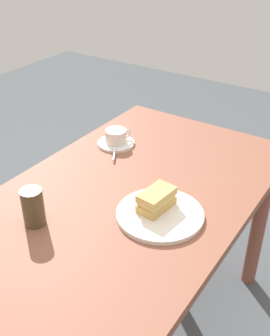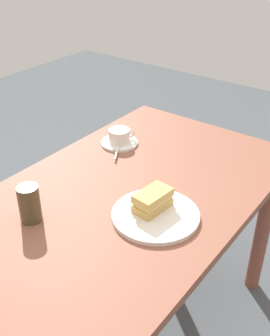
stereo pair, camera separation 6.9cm
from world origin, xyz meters
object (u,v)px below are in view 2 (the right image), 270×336
at_px(coffee_cup, 120,135).
at_px(drinking_glass, 29,204).
at_px(sandwich_front, 153,200).
at_px(sandwich_plate, 156,215).
at_px(dining_table, 127,217).
at_px(coffee_saucer, 119,143).
at_px(spoon, 117,150).

bearing_deg(coffee_cup, drinking_glass, -170.41).
xyz_separation_m(sandwich_front, drinking_glass, (-0.24, 0.27, 0.01)).
relative_size(sandwich_plate, coffee_cup, 2.60).
distance_m(sandwich_front, drinking_glass, 0.36).
xyz_separation_m(dining_table, sandwich_front, (-0.04, -0.13, 0.15)).
height_order(sandwich_front, coffee_saucer, sandwich_front).
bearing_deg(spoon, coffee_saucer, 31.77).
height_order(dining_table, sandwich_front, sandwich_front).
height_order(sandwich_front, spoon, sandwich_front).
distance_m(sandwich_plate, spoon, 0.41).
relative_size(sandwich_front, drinking_glass, 1.07).
height_order(sandwich_front, drinking_glass, drinking_glass).
relative_size(coffee_cup, spoon, 1.13).
xyz_separation_m(sandwich_plate, sandwich_front, (0.01, 0.02, 0.04)).
xyz_separation_m(dining_table, coffee_cup, (0.24, 0.23, 0.15)).
height_order(dining_table, coffee_cup, coffee_cup).
xyz_separation_m(sandwich_front, spoon, (0.22, 0.32, -0.03)).
xyz_separation_m(dining_table, spoon, (0.18, 0.19, 0.12)).
bearing_deg(drinking_glass, spoon, 6.13).
relative_size(dining_table, coffee_saucer, 8.45).
xyz_separation_m(dining_table, sandwich_plate, (-0.06, -0.15, 0.12)).
bearing_deg(drinking_glass, coffee_cup, 9.59).
bearing_deg(coffee_cup, spoon, -149.20).
relative_size(dining_table, sandwich_front, 9.92).
relative_size(coffee_saucer, spoon, 1.62).
xyz_separation_m(sandwich_front, coffee_cup, (0.29, 0.36, -0.01)).
bearing_deg(spoon, dining_table, -133.58).
height_order(coffee_saucer, spoon, spoon).
xyz_separation_m(sandwich_plate, coffee_saucer, (0.30, 0.38, -0.00)).
relative_size(sandwich_plate, spoon, 2.94).
bearing_deg(sandwich_plate, drinking_glass, 128.65).
bearing_deg(coffee_saucer, drinking_glass, -170.31).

